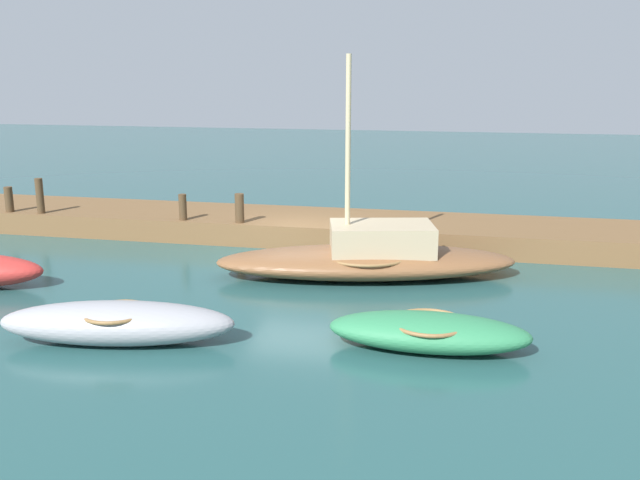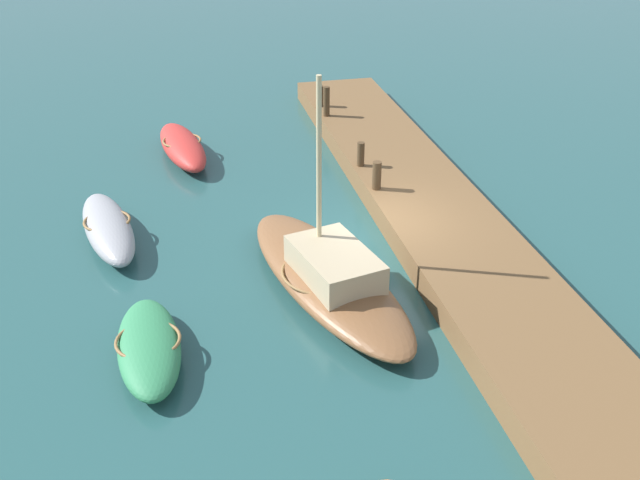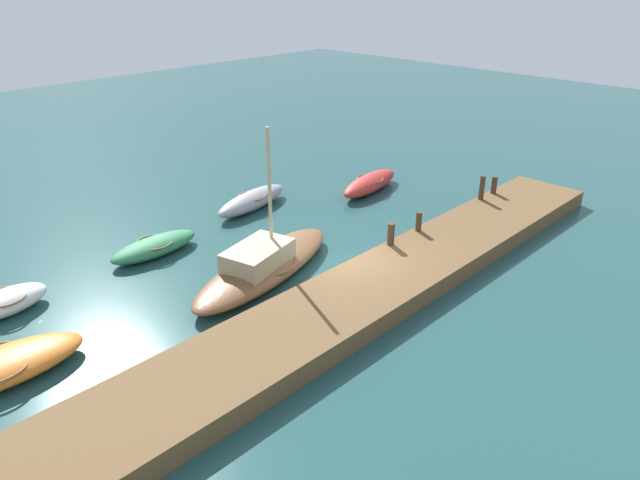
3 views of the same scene
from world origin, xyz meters
TOP-DOWN VIEW (x-y plane):
  - ground_plane at (0.00, 0.00)m, footprint 84.00×84.00m
  - dock_platform at (0.00, -1.77)m, footprint 23.98×3.04m
  - rowboat_red at (6.81, 4.63)m, footprint 4.29×1.84m
  - rowboat_green at (-3.88, 6.01)m, footprint 3.52×1.39m
  - sailboat_brown at (-2.20, 1.82)m, footprint 7.36×3.71m
  - rowboat_grey at (1.53, 6.92)m, footprint 4.33×1.91m
  - mooring_post_west at (1.78, -0.50)m, footprint 0.25×0.25m
  - mooring_post_mid_west at (3.47, -0.50)m, footprint 0.22×0.22m
  - mooring_post_mid_east at (7.99, -0.50)m, footprint 0.22×0.22m
  - mooring_post_east at (9.05, -0.50)m, footprint 0.24×0.24m

SIDE VIEW (x-z plane):
  - ground_plane at x=0.00m, z-range 0.00..0.00m
  - dock_platform at x=0.00m, z-range 0.00..0.64m
  - rowboat_green at x=-3.88m, z-range 0.01..0.64m
  - rowboat_grey at x=1.53m, z-range 0.01..0.77m
  - rowboat_red at x=6.81m, z-range 0.01..0.78m
  - sailboat_brown at x=-2.20m, z-range -2.08..3.03m
  - mooring_post_mid_west at x=3.47m, z-range 0.64..1.38m
  - mooring_post_east at x=9.05m, z-range 0.64..1.40m
  - mooring_post_west at x=1.78m, z-range 0.64..1.46m
  - mooring_post_mid_east at x=7.99m, z-range 0.64..1.69m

